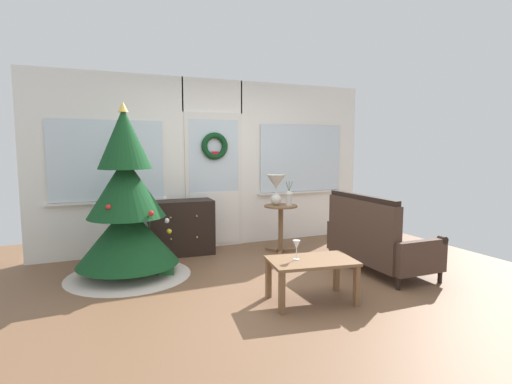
# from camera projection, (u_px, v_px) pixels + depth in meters

# --- Properties ---
(ground_plane) EXTENTS (6.76, 6.76, 0.00)m
(ground_plane) POSITION_uv_depth(u_px,v_px,m) (272.00, 288.00, 4.41)
(ground_plane) COLOR brown
(back_wall_with_door) EXTENTS (5.20, 0.19, 2.55)m
(back_wall_with_door) POSITION_uv_depth(u_px,v_px,m) (213.00, 164.00, 6.16)
(back_wall_with_door) COLOR white
(back_wall_with_door) RESTS_ON ground
(christmas_tree) EXTENTS (1.47, 1.47, 2.06)m
(christmas_tree) POSITION_uv_depth(u_px,v_px,m) (127.00, 213.00, 4.76)
(christmas_tree) COLOR #4C331E
(christmas_tree) RESTS_ON ground
(dresser_cabinet) EXTENTS (0.92, 0.48, 0.78)m
(dresser_cabinet) POSITION_uv_depth(u_px,v_px,m) (181.00, 227.00, 5.77)
(dresser_cabinet) COLOR black
(dresser_cabinet) RESTS_ON ground
(settee_sofa) EXTENTS (0.75, 1.45, 0.96)m
(settee_sofa) POSITION_uv_depth(u_px,v_px,m) (374.00, 241.00, 4.99)
(settee_sofa) COLOR black
(settee_sofa) RESTS_ON ground
(side_table) EXTENTS (0.50, 0.48, 0.70)m
(side_table) POSITION_uv_depth(u_px,v_px,m) (281.00, 219.00, 5.83)
(side_table) COLOR brown
(side_table) RESTS_ON ground
(table_lamp) EXTENTS (0.28, 0.28, 0.44)m
(table_lamp) POSITION_uv_depth(u_px,v_px,m) (276.00, 186.00, 5.79)
(table_lamp) COLOR silver
(table_lamp) RESTS_ON side_table
(flower_vase) EXTENTS (0.11, 0.10, 0.35)m
(flower_vase) POSITION_uv_depth(u_px,v_px,m) (289.00, 197.00, 5.78)
(flower_vase) COLOR beige
(flower_vase) RESTS_ON side_table
(coffee_table) EXTENTS (0.91, 0.65, 0.43)m
(coffee_table) POSITION_uv_depth(u_px,v_px,m) (311.00, 266.00, 3.99)
(coffee_table) COLOR brown
(coffee_table) RESTS_ON ground
(wine_glass) EXTENTS (0.08, 0.08, 0.20)m
(wine_glass) POSITION_uv_depth(u_px,v_px,m) (296.00, 245.00, 3.96)
(wine_glass) COLOR silver
(wine_glass) RESTS_ON coffee_table
(gift_box) EXTENTS (0.18, 0.16, 0.18)m
(gift_box) POSITION_uv_depth(u_px,v_px,m) (165.00, 269.00, 4.81)
(gift_box) COLOR #266633
(gift_box) RESTS_ON ground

